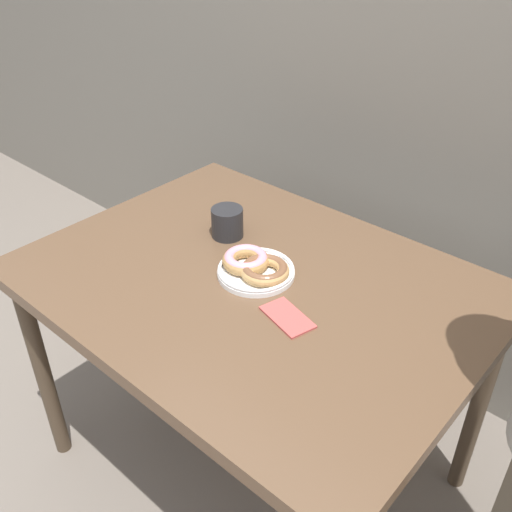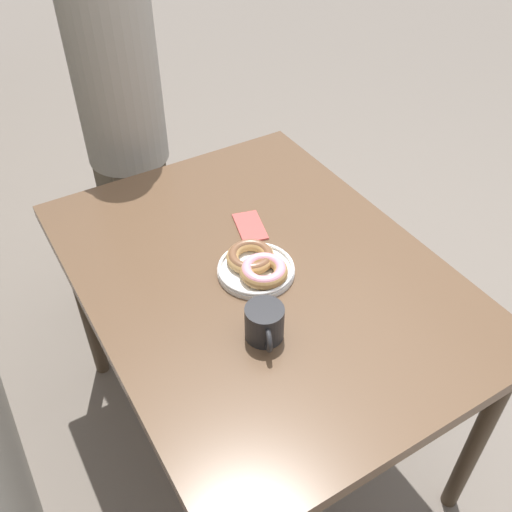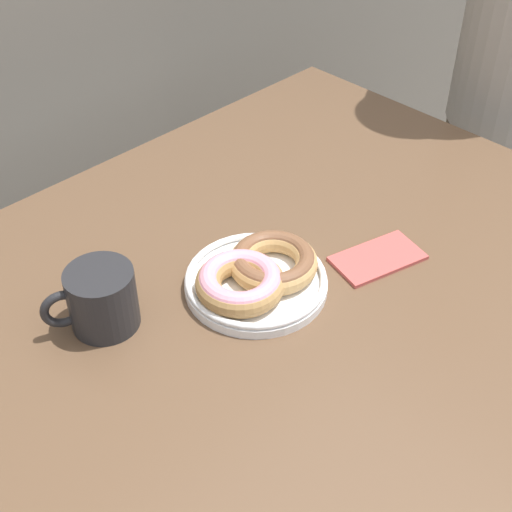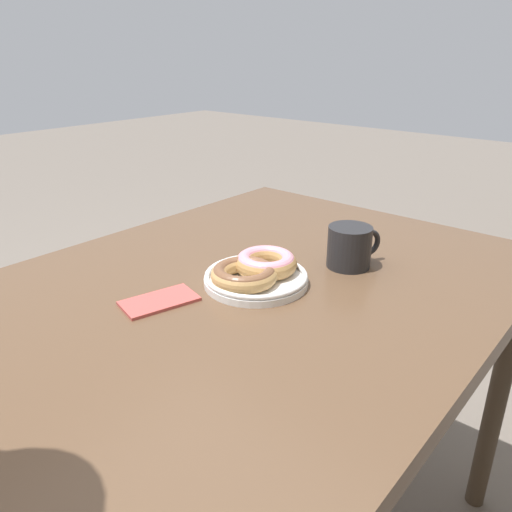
# 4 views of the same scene
# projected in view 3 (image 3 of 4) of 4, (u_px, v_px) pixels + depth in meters

# --- Properties ---
(dining_table) EXTENTS (1.20, 0.90, 0.78)m
(dining_table) POSITION_uv_depth(u_px,v_px,m) (266.00, 328.00, 1.08)
(dining_table) COLOR brown
(dining_table) RESTS_ON ground_plane
(donut_plate) EXTENTS (0.22, 0.21, 0.05)m
(donut_plate) POSITION_uv_depth(u_px,v_px,m) (256.00, 275.00, 1.01)
(donut_plate) COLOR white
(donut_plate) RESTS_ON dining_table
(coffee_mug) EXTENTS (0.13, 0.09, 0.09)m
(coffee_mug) POSITION_uv_depth(u_px,v_px,m) (100.00, 299.00, 0.95)
(coffee_mug) COLOR #232326
(coffee_mug) RESTS_ON dining_table
(napkin) EXTENTS (0.15, 0.11, 0.01)m
(napkin) POSITION_uv_depth(u_px,v_px,m) (378.00, 258.00, 1.08)
(napkin) COLOR #BC4C47
(napkin) RESTS_ON dining_table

